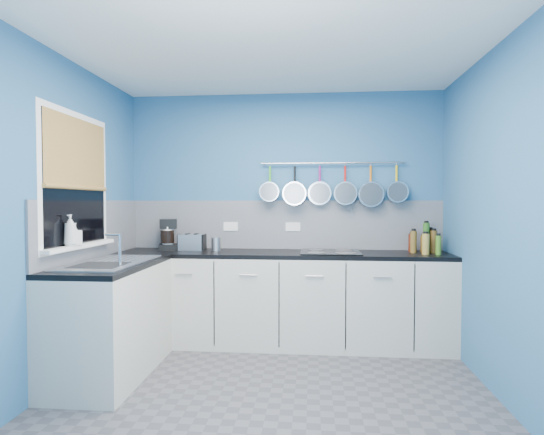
% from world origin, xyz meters
% --- Properties ---
extents(floor, '(3.20, 3.00, 0.02)m').
position_xyz_m(floor, '(0.00, 0.00, -0.01)').
color(floor, '#47474C').
rests_on(floor, ground).
extents(ceiling, '(3.20, 3.00, 0.02)m').
position_xyz_m(ceiling, '(0.00, 0.00, 2.51)').
color(ceiling, white).
rests_on(ceiling, ground).
extents(wall_back, '(3.20, 0.02, 2.50)m').
position_xyz_m(wall_back, '(0.00, 1.51, 1.25)').
color(wall_back, '#2C5F8B').
rests_on(wall_back, ground).
extents(wall_front, '(3.20, 0.02, 2.50)m').
position_xyz_m(wall_front, '(0.00, -1.51, 1.25)').
color(wall_front, '#2C5F8B').
rests_on(wall_front, ground).
extents(wall_left, '(0.02, 3.00, 2.50)m').
position_xyz_m(wall_left, '(-1.61, 0.00, 1.25)').
color(wall_left, '#2C5F8B').
rests_on(wall_left, ground).
extents(wall_right, '(0.02, 3.00, 2.50)m').
position_xyz_m(wall_right, '(1.61, 0.00, 1.25)').
color(wall_right, '#2C5F8B').
rests_on(wall_right, ground).
extents(backsplash_back, '(3.20, 0.02, 0.50)m').
position_xyz_m(backsplash_back, '(0.00, 1.49, 1.15)').
color(backsplash_back, gray).
rests_on(backsplash_back, wall_back).
extents(backsplash_left, '(0.02, 1.80, 0.50)m').
position_xyz_m(backsplash_left, '(-1.59, 0.60, 1.15)').
color(backsplash_left, gray).
rests_on(backsplash_left, wall_left).
extents(cabinet_run_back, '(3.20, 0.60, 0.86)m').
position_xyz_m(cabinet_run_back, '(0.00, 1.20, 0.43)').
color(cabinet_run_back, beige).
rests_on(cabinet_run_back, ground).
extents(worktop_back, '(3.20, 0.60, 0.04)m').
position_xyz_m(worktop_back, '(0.00, 1.20, 0.88)').
color(worktop_back, black).
rests_on(worktop_back, cabinet_run_back).
extents(cabinet_run_left, '(0.60, 1.20, 0.86)m').
position_xyz_m(cabinet_run_left, '(-1.30, 0.30, 0.43)').
color(cabinet_run_left, beige).
rests_on(cabinet_run_left, ground).
extents(worktop_left, '(0.60, 1.20, 0.04)m').
position_xyz_m(worktop_left, '(-1.30, 0.30, 0.88)').
color(worktop_left, black).
rests_on(worktop_left, cabinet_run_left).
extents(window_frame, '(0.01, 1.00, 1.10)m').
position_xyz_m(window_frame, '(-1.58, 0.30, 1.55)').
color(window_frame, white).
rests_on(window_frame, wall_left).
extents(window_glass, '(0.01, 0.90, 1.00)m').
position_xyz_m(window_glass, '(-1.57, 0.30, 1.55)').
color(window_glass, black).
rests_on(window_glass, wall_left).
extents(bamboo_blind, '(0.01, 0.90, 0.55)m').
position_xyz_m(bamboo_blind, '(-1.56, 0.30, 1.77)').
color(bamboo_blind, '#B87A3B').
rests_on(bamboo_blind, wall_left).
extents(window_sill, '(0.10, 0.98, 0.03)m').
position_xyz_m(window_sill, '(-1.55, 0.30, 1.04)').
color(window_sill, white).
rests_on(window_sill, wall_left).
extents(sink_unit, '(0.50, 0.95, 0.01)m').
position_xyz_m(sink_unit, '(-1.30, 0.30, 0.90)').
color(sink_unit, silver).
rests_on(sink_unit, worktop_left).
extents(mixer_tap, '(0.12, 0.08, 0.26)m').
position_xyz_m(mixer_tap, '(-1.14, 0.12, 1.03)').
color(mixer_tap, silver).
rests_on(mixer_tap, worktop_left).
extents(socket_left, '(0.15, 0.01, 0.09)m').
position_xyz_m(socket_left, '(-0.55, 1.48, 1.13)').
color(socket_left, white).
rests_on(socket_left, backsplash_back).
extents(socket_right, '(0.15, 0.01, 0.09)m').
position_xyz_m(socket_right, '(0.10, 1.48, 1.13)').
color(socket_right, white).
rests_on(socket_right, backsplash_back).
extents(pot_rail, '(1.45, 0.02, 0.02)m').
position_xyz_m(pot_rail, '(0.50, 1.45, 1.78)').
color(pot_rail, silver).
rests_on(pot_rail, wall_back).
extents(soap_bottle_a, '(0.10, 0.10, 0.24)m').
position_xyz_m(soap_bottle_a, '(-1.53, 0.13, 1.17)').
color(soap_bottle_a, white).
rests_on(soap_bottle_a, window_sill).
extents(soap_bottle_b, '(0.10, 0.10, 0.17)m').
position_xyz_m(soap_bottle_b, '(-1.53, 0.18, 1.14)').
color(soap_bottle_b, white).
rests_on(soap_bottle_b, window_sill).
extents(paper_towel, '(0.12, 0.12, 0.24)m').
position_xyz_m(paper_towel, '(-1.15, 1.26, 1.02)').
color(paper_towel, white).
rests_on(paper_towel, worktop_back).
extents(coffee_maker, '(0.22, 0.24, 0.31)m').
position_xyz_m(coffee_maker, '(-1.15, 1.27, 1.06)').
color(coffee_maker, black).
rests_on(coffee_maker, worktop_back).
extents(toaster, '(0.25, 0.14, 0.16)m').
position_xyz_m(toaster, '(-0.91, 1.28, 0.98)').
color(toaster, silver).
rests_on(toaster, worktop_back).
extents(canister, '(0.10, 0.10, 0.13)m').
position_xyz_m(canister, '(-0.66, 1.26, 0.97)').
color(canister, silver).
rests_on(canister, worktop_back).
extents(hob, '(0.57, 0.50, 0.01)m').
position_xyz_m(hob, '(0.47, 1.18, 0.91)').
color(hob, black).
rests_on(hob, worktop_back).
extents(pan_0, '(0.20, 0.12, 0.39)m').
position_xyz_m(pan_0, '(-0.13, 1.44, 1.58)').
color(pan_0, silver).
rests_on(pan_0, pot_rail).
extents(pan_1, '(0.24, 0.13, 0.43)m').
position_xyz_m(pan_1, '(0.12, 1.44, 1.56)').
color(pan_1, silver).
rests_on(pan_1, pot_rail).
extents(pan_2, '(0.23, 0.06, 0.42)m').
position_xyz_m(pan_2, '(0.37, 1.44, 1.57)').
color(pan_2, silver).
rests_on(pan_2, pot_rail).
extents(pan_3, '(0.24, 0.09, 0.43)m').
position_xyz_m(pan_3, '(0.63, 1.44, 1.57)').
color(pan_3, silver).
rests_on(pan_3, pot_rail).
extents(pan_4, '(0.26, 0.08, 0.45)m').
position_xyz_m(pan_4, '(0.88, 1.44, 1.56)').
color(pan_4, silver).
rests_on(pan_4, pot_rail).
extents(pan_5, '(0.21, 0.10, 0.40)m').
position_xyz_m(pan_5, '(1.14, 1.44, 1.58)').
color(pan_5, silver).
rests_on(pan_5, pot_rail).
extents(condiment_0, '(0.06, 0.06, 0.22)m').
position_xyz_m(condiment_0, '(1.43, 1.32, 1.01)').
color(condiment_0, black).
rests_on(condiment_0, worktop_back).
extents(condiment_1, '(0.05, 0.05, 0.15)m').
position_xyz_m(condiment_1, '(1.37, 1.33, 0.98)').
color(condiment_1, '#8C5914').
rests_on(condiment_1, worktop_back).
extents(condiment_2, '(0.07, 0.07, 0.17)m').
position_xyz_m(condiment_2, '(1.27, 1.33, 0.99)').
color(condiment_2, '#4C190C').
rests_on(condiment_2, worktop_back).
extents(condiment_3, '(0.06, 0.06, 0.21)m').
position_xyz_m(condiment_3, '(1.45, 1.24, 1.01)').
color(condiment_3, brown).
rests_on(condiment_3, worktop_back).
extents(condiment_4, '(0.06, 0.06, 0.29)m').
position_xyz_m(condiment_4, '(1.38, 1.23, 1.04)').
color(condiment_4, '#265919').
rests_on(condiment_4, worktop_back).
extents(condiment_5, '(0.06, 0.06, 0.21)m').
position_xyz_m(condiment_5, '(1.26, 1.24, 1.00)').
color(condiment_5, brown).
rests_on(condiment_5, worktop_back).
extents(condiment_6, '(0.05, 0.05, 0.18)m').
position_xyz_m(condiment_6, '(1.45, 1.10, 0.99)').
color(condiment_6, '#3F721E').
rests_on(condiment_6, worktop_back).
extents(condiment_7, '(0.07, 0.07, 0.19)m').
position_xyz_m(condiment_7, '(1.35, 1.12, 1.00)').
color(condiment_7, olive).
rests_on(condiment_7, worktop_back).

